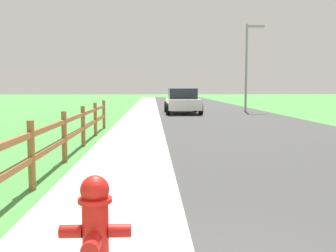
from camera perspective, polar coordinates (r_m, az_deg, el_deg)
The scene contains 8 objects.
ground_plane at distance 27.02m, azimuth -1.42°, elevation 2.29°, with size 120.00×120.00×0.00m, color #45873F.
road_asphalt at distance 29.28m, azimuth 5.39°, elevation 2.54°, with size 7.00×66.00×0.01m, color #393939.
curb_concrete at distance 29.13m, azimuth -7.39°, elevation 2.50°, with size 6.00×66.00×0.01m, color #B1B5A2.
grass_verge at distance 29.30m, azimuth -10.32°, elevation 2.48°, with size 5.00×66.00×0.00m, color #45873F.
fire_hydrant at distance 3.34m, azimuth -10.51°, elevation -14.38°, with size 0.58×0.48×0.88m.
rail_fence at distance 8.54m, azimuth -14.81°, elevation -0.97°, with size 0.11×13.67×1.09m.
parked_suv_white at distance 23.89m, azimuth 2.10°, elevation 3.62°, with size 2.11×4.41×1.50m.
street_lamp at distance 25.92m, azimuth 11.56°, elevation 9.48°, with size 1.17×0.20×5.57m.
Camera 1 is at (-0.40, -1.97, 1.59)m, focal length 42.05 mm.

